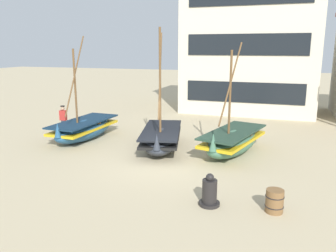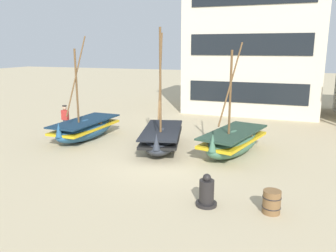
# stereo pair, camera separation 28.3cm
# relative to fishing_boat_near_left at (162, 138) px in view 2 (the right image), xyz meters

# --- Properties ---
(ground_plane) EXTENTS (120.00, 120.00, 0.00)m
(ground_plane) POSITION_rel_fishing_boat_near_left_xyz_m (0.65, -1.95, -0.56)
(ground_plane) COLOR tan
(fishing_boat_near_left) EXTENTS (2.72, 4.64, 5.64)m
(fishing_boat_near_left) POSITION_rel_fishing_boat_near_left_xyz_m (0.00, 0.00, 0.00)
(fishing_boat_near_left) COLOR #2D333D
(fishing_boat_near_left) RESTS_ON ground
(fishing_boat_centre_large) EXTENTS (1.91, 4.50, 5.35)m
(fishing_boat_centre_large) POSITION_rel_fishing_boat_near_left_xyz_m (-4.52, 0.41, 0.01)
(fishing_boat_centre_large) COLOR #23517A
(fishing_boat_centre_large) RESTS_ON ground
(fishing_boat_far_right) EXTENTS (2.69, 4.61, 5.00)m
(fishing_boat_far_right) POSITION_rel_fishing_boat_near_left_xyz_m (3.33, 0.39, 0.04)
(fishing_boat_far_right) COLOR #427056
(fishing_boat_far_right) RESTS_ON ground
(fisherman_by_hull) EXTENTS (0.39, 0.27, 1.68)m
(fisherman_by_hull) POSITION_rel_fishing_boat_near_left_xyz_m (-5.98, 0.73, 0.28)
(fisherman_by_hull) COLOR #33333D
(fisherman_by_hull) RESTS_ON ground
(capstan_winch) EXTENTS (0.66, 0.66, 1.03)m
(capstan_winch) POSITION_rel_fishing_boat_near_left_xyz_m (3.43, -5.17, -0.15)
(capstan_winch) COLOR black
(capstan_winch) RESTS_ON ground
(wooden_barrel) EXTENTS (0.56, 0.56, 0.70)m
(wooden_barrel) POSITION_rel_fishing_boat_near_left_xyz_m (5.34, -5.01, -0.21)
(wooden_barrel) COLOR brown
(wooden_barrel) RESTS_ON ground
(harbor_building_main) EXTENTS (9.89, 6.63, 9.92)m
(harbor_building_main) POSITION_rel_fishing_boat_near_left_xyz_m (2.79, 12.26, 4.41)
(harbor_building_main) COLOR beige
(harbor_building_main) RESTS_ON ground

